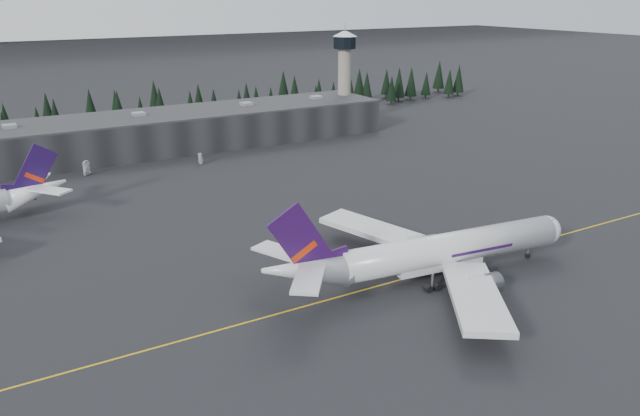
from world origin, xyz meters
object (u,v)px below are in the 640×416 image
jet_main (426,253)px  gse_vehicle_a (87,173)px  gse_vehicle_b (201,162)px  control_tower (344,68)px  terminal (169,131)px

jet_main → gse_vehicle_a: jet_main is taller
jet_main → gse_vehicle_b: jet_main is taller
gse_vehicle_a → control_tower: bearing=-17.0°
gse_vehicle_a → gse_vehicle_b: (34.41, -5.16, -0.02)m
jet_main → gse_vehicle_a: 115.96m
control_tower → gse_vehicle_b: 81.98m
gse_vehicle_a → gse_vehicle_b: size_ratio=1.26×
control_tower → gse_vehicle_a: control_tower is taller
terminal → gse_vehicle_b: bearing=-85.9°
jet_main → terminal: bearing=100.9°
terminal → gse_vehicle_a: 39.18m
terminal → jet_main: (9.29, -129.14, -0.84)m
jet_main → control_tower: bearing=70.3°
gse_vehicle_a → gse_vehicle_b: bearing=-38.1°
gse_vehicle_a → jet_main: bearing=-98.5°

